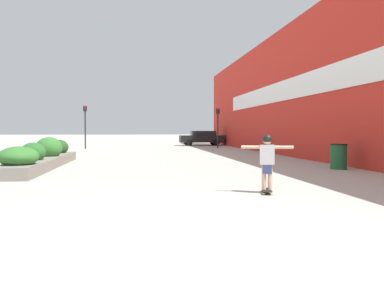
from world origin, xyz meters
TOP-DOWN VIEW (x-y plane):
  - ground_plane at (0.00, 0.00)m, footprint 300.00×300.00m
  - building_wall_right at (7.86, 18.68)m, footprint 0.67×47.49m
  - planter_box at (-5.00, 11.63)m, footprint 1.30×9.88m
  - skateboard at (1.97, 3.68)m, footprint 0.39×0.79m
  - skateboarder at (1.97, 3.68)m, footprint 1.23×0.37m
  - trash_bin at (6.70, 9.59)m, footprint 0.66×0.66m
  - car_leftmost at (5.22, 36.09)m, footprint 4.37×2.00m
  - car_center_left at (14.99, 35.94)m, footprint 4.25×2.02m
  - traffic_light_left at (-5.45, 29.69)m, footprint 0.28×0.30m
  - traffic_light_right at (5.61, 29.53)m, footprint 0.28×0.30m

SIDE VIEW (x-z plane):
  - ground_plane at x=0.00m, z-range 0.00..0.00m
  - skateboard at x=1.97m, z-range 0.02..0.11m
  - planter_box at x=-5.00m, z-range -0.19..1.04m
  - trash_bin at x=6.70m, z-range 0.00..1.00m
  - car_center_left at x=14.99m, z-range 0.04..1.46m
  - car_leftmost at x=5.22m, z-range 0.05..1.52m
  - skateboarder at x=1.97m, z-range 0.23..1.57m
  - traffic_light_right at x=5.61m, z-range 0.62..4.02m
  - traffic_light_left at x=-5.45m, z-range 0.64..4.19m
  - building_wall_right at x=7.86m, z-range 0.00..7.74m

